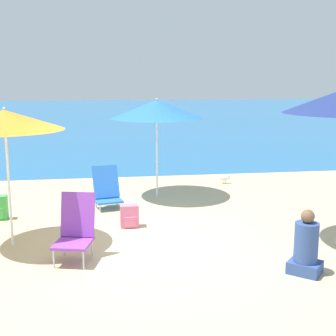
{
  "coord_description": "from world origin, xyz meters",
  "views": [
    {
      "loc": [
        -0.71,
        -6.62,
        2.5
      ],
      "look_at": [
        0.43,
        0.99,
        1.0
      ],
      "focal_mm": 50.0,
      "sensor_mm": 36.0,
      "label": 1
    }
  ],
  "objects_px": {
    "beach_chair_purple": "(76,228)",
    "backpack_pink": "(129,216)",
    "beach_chair_blue": "(107,189)",
    "seagull": "(225,178)",
    "beach_umbrella_blue": "(157,109)",
    "person_seated_near": "(306,248)",
    "beach_umbrella_orange": "(5,120)"
  },
  "relations": [
    {
      "from": "beach_umbrella_blue",
      "to": "person_seated_near",
      "type": "xyz_separation_m",
      "value": [
        1.4,
        -4.19,
        -1.5
      ]
    },
    {
      "from": "seagull",
      "to": "person_seated_near",
      "type": "bearing_deg",
      "value": -93.94
    },
    {
      "from": "person_seated_near",
      "to": "backpack_pink",
      "type": "xyz_separation_m",
      "value": [
        -2.11,
        2.24,
        -0.16
      ]
    },
    {
      "from": "beach_umbrella_orange",
      "to": "backpack_pink",
      "type": "relative_size",
      "value": 5.42
    },
    {
      "from": "beach_umbrella_orange",
      "to": "backpack_pink",
      "type": "height_order",
      "value": "beach_umbrella_orange"
    },
    {
      "from": "beach_chair_purple",
      "to": "person_seated_near",
      "type": "relative_size",
      "value": 1.08
    },
    {
      "from": "beach_umbrella_blue",
      "to": "seagull",
      "type": "height_order",
      "value": "beach_umbrella_blue"
    },
    {
      "from": "beach_chair_blue",
      "to": "seagull",
      "type": "relative_size",
      "value": 2.99
    },
    {
      "from": "beach_umbrella_blue",
      "to": "backpack_pink",
      "type": "bearing_deg",
      "value": -110.27
    },
    {
      "from": "beach_umbrella_blue",
      "to": "person_seated_near",
      "type": "distance_m",
      "value": 4.66
    },
    {
      "from": "beach_chair_purple",
      "to": "beach_chair_blue",
      "type": "xyz_separation_m",
      "value": [
        0.48,
        2.57,
        -0.08
      ]
    },
    {
      "from": "backpack_pink",
      "to": "beach_umbrella_orange",
      "type": "bearing_deg",
      "value": -160.13
    },
    {
      "from": "beach_umbrella_blue",
      "to": "beach_chair_purple",
      "type": "distance_m",
      "value": 3.86
    },
    {
      "from": "person_seated_near",
      "to": "seagull",
      "type": "relative_size",
      "value": 3.18
    },
    {
      "from": "beach_chair_blue",
      "to": "seagull",
      "type": "xyz_separation_m",
      "value": [
        2.82,
        1.69,
        -0.23
      ]
    },
    {
      "from": "seagull",
      "to": "beach_umbrella_orange",
      "type": "bearing_deg",
      "value": -139.86
    },
    {
      "from": "beach_chair_purple",
      "to": "beach_chair_blue",
      "type": "bearing_deg",
      "value": 93.9
    },
    {
      "from": "backpack_pink",
      "to": "beach_umbrella_blue",
      "type": "bearing_deg",
      "value": 69.73
    },
    {
      "from": "person_seated_near",
      "to": "beach_chair_blue",
      "type": "bearing_deg",
      "value": 76.53
    },
    {
      "from": "seagull",
      "to": "beach_chair_blue",
      "type": "bearing_deg",
      "value": -149.08
    },
    {
      "from": "beach_umbrella_orange",
      "to": "beach_chair_purple",
      "type": "height_order",
      "value": "beach_umbrella_orange"
    },
    {
      "from": "seagull",
      "to": "beach_umbrella_blue",
      "type": "bearing_deg",
      "value": -150.04
    },
    {
      "from": "beach_umbrella_orange",
      "to": "beach_umbrella_blue",
      "type": "distance_m",
      "value": 3.61
    },
    {
      "from": "beach_chair_purple",
      "to": "person_seated_near",
      "type": "xyz_separation_m",
      "value": [
        2.94,
        -0.94,
        -0.1
      ]
    },
    {
      "from": "beach_chair_purple",
      "to": "backpack_pink",
      "type": "distance_m",
      "value": 1.57
    },
    {
      "from": "beach_chair_purple",
      "to": "seagull",
      "type": "relative_size",
      "value": 3.42
    },
    {
      "from": "person_seated_near",
      "to": "seagull",
      "type": "height_order",
      "value": "person_seated_near"
    },
    {
      "from": "beach_umbrella_orange",
      "to": "beach_chair_purple",
      "type": "xyz_separation_m",
      "value": [
        0.97,
        -0.65,
        -1.44
      ]
    },
    {
      "from": "person_seated_near",
      "to": "backpack_pink",
      "type": "relative_size",
      "value": 2.23
    },
    {
      "from": "beach_chair_purple",
      "to": "person_seated_near",
      "type": "height_order",
      "value": "beach_chair_purple"
    },
    {
      "from": "beach_chair_blue",
      "to": "person_seated_near",
      "type": "xyz_separation_m",
      "value": [
        2.46,
        -3.51,
        -0.02
      ]
    },
    {
      "from": "beach_chair_purple",
      "to": "backpack_pink",
      "type": "xyz_separation_m",
      "value": [
        0.83,
        1.31,
        -0.26
      ]
    }
  ]
}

